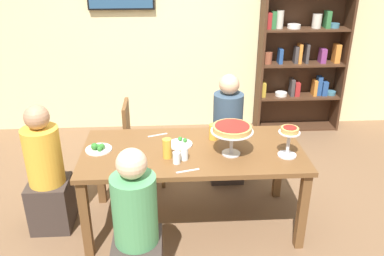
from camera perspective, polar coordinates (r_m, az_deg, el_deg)
The scene contains 18 objects.
ground_plane at distance 3.77m, azimuth 0.09°, elevation -13.05°, with size 12.00×12.00×0.00m, color brown.
rear_partition at distance 5.25m, azimuth -1.39°, elevation 14.78°, with size 8.00×0.12×2.80m, color beige.
dining_table at distance 3.41m, azimuth 0.10°, elevation -4.31°, with size 1.83×0.87×0.74m.
bookshelf at distance 5.40m, azimuth 15.33°, elevation 11.26°, with size 1.10×0.30×2.21m.
diner_near_left at distance 2.87m, azimuth -7.81°, elevation -14.71°, with size 0.34×0.34×1.15m.
diner_head_west at distance 3.66m, azimuth -19.74°, elevation -6.62°, with size 0.34×0.34×1.15m.
diner_far_right at distance 4.18m, azimuth 4.98°, elevation -1.13°, with size 0.34×0.34×1.15m.
chair_far_left at distance 4.16m, azimuth -7.57°, elevation -1.46°, with size 0.40×0.40×0.87m.
deep_dish_pizza_stand at distance 3.21m, azimuth 5.66°, elevation -0.33°, with size 0.34×0.34×0.25m.
personal_pizza_stand at distance 3.28m, azimuth 13.51°, elevation -1.18°, with size 0.17×0.17×0.25m.
salad_plate_near_diner at distance 3.44m, azimuth -1.65°, elevation -2.20°, with size 0.21×0.21×0.05m.
salad_plate_far_diner at distance 3.42m, azimuth -13.07°, elevation -2.80°, with size 0.22×0.22×0.07m.
beer_glass_amber_tall at distance 3.21m, azimuth -3.53°, elevation -2.90°, with size 0.07×0.07×0.16m, color gold.
beer_glass_amber_short at distance 3.51m, azimuth 3.05°, elevation -0.54°, with size 0.08×0.08×0.14m, color gold.
water_glass_clear_near at distance 3.19m, azimuth -1.10°, elevation -3.63°, with size 0.06×0.06×0.10m, color white.
water_glass_clear_far at distance 3.14m, azimuth -2.19°, elevation -4.22°, with size 0.06×0.06×0.09m, color white.
cutlery_fork_near at distance 3.06m, azimuth -0.59°, elevation -6.06°, with size 0.18×0.02×0.01m, color silver.
cutlery_knife_near at distance 3.62m, azimuth -4.87°, elevation -1.00°, with size 0.18×0.02×0.01m, color silver.
Camera 1 is at (-0.18, -2.97, 2.31)m, focal length 37.83 mm.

